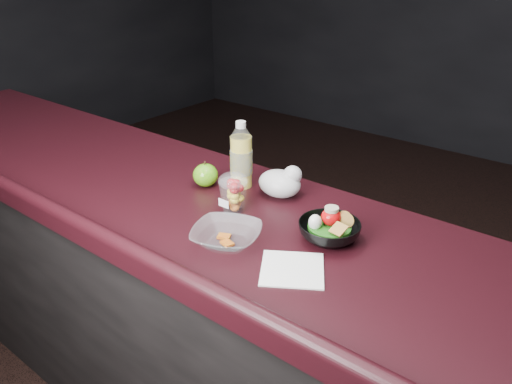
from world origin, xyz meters
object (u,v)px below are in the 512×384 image
snack_bowl (329,229)px  green_apple (206,175)px  takeout_bowl (227,236)px  fruit_cup (233,192)px  lemonade_bottle (241,160)px

snack_bowl → green_apple: bearing=174.9°
snack_bowl → takeout_bowl: 0.29m
fruit_cup → takeout_bowl: bearing=-55.2°
fruit_cup → snack_bowl: bearing=6.6°
lemonade_bottle → takeout_bowl: 0.39m
green_apple → fruit_cup: bearing=-22.8°
lemonade_bottle → snack_bowl: lemonade_bottle is taller
lemonade_bottle → green_apple: bearing=-141.2°
lemonade_bottle → takeout_bowl: lemonade_bottle is taller
green_apple → takeout_bowl: (0.31, -0.24, -0.02)m
lemonade_bottle → green_apple: 0.14m
lemonade_bottle → snack_bowl: size_ratio=1.02×
green_apple → snack_bowl: size_ratio=0.40×
snack_bowl → takeout_bowl: snack_bowl is taller
lemonade_bottle → snack_bowl: (0.42, -0.12, -0.07)m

